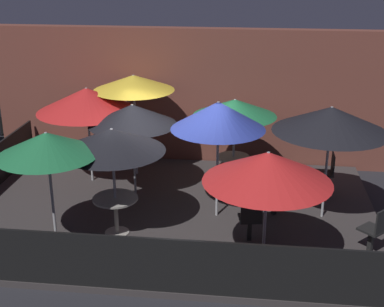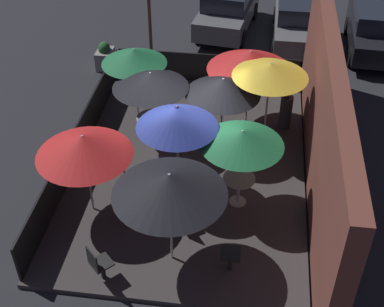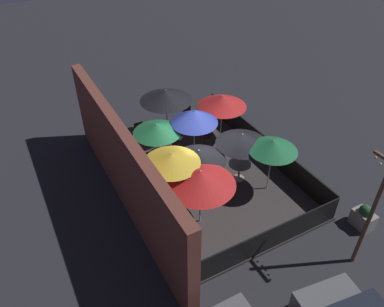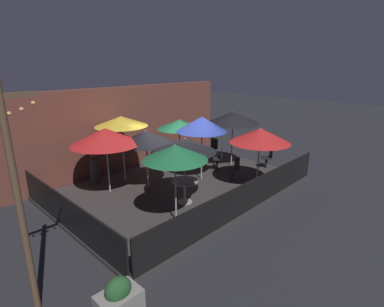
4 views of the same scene
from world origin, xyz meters
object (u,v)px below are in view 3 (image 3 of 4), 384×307
object	(u,v)px
patio_umbrella_6	(166,95)
patron_0	(170,220)
patio_chair_0	(207,136)
light_post	(374,208)
dining_table_1	(240,167)
patio_umbrella_2	(273,145)
dining_table_0	(159,156)
patio_chair_2	(178,136)
patio_umbrella_8	(222,101)
patio_chair_1	(140,132)
patio_umbrella_0	(157,128)
planter_box	(364,217)
patio_umbrella_3	(172,158)
patio_umbrella_7	(194,116)
patio_umbrella_5	(199,155)
patio_chair_3	(186,112)
patio_umbrella_4	(200,178)
patio_umbrella_1	(242,139)

from	to	relation	value
patio_umbrella_6	patron_0	world-z (taller)	patio_umbrella_6
patio_chair_0	light_post	xyz separation A→B (m)	(-7.40, -0.98, 1.70)
dining_table_1	patio_chair_0	xyz separation A→B (m)	(2.54, -0.04, -0.10)
patio_umbrella_6	patio_umbrella_2	bearing A→B (deg)	-160.12
dining_table_0	patio_chair_2	size ratio (longest dim) A/B	0.79
patio_umbrella_8	patio_chair_1	xyz separation A→B (m)	(1.42, 3.30, -1.36)
patio_umbrella_0	planter_box	world-z (taller)	patio_umbrella_0
patio_chair_1	patio_umbrella_6	bearing A→B (deg)	81.37
patio_umbrella_8	patio_chair_2	world-z (taller)	patio_umbrella_8
patio_umbrella_0	patron_0	size ratio (longest dim) A/B	1.80
patio_umbrella_3	dining_table_1	world-z (taller)	patio_umbrella_3
patio_umbrella_2	planter_box	size ratio (longest dim) A/B	2.41
patio_umbrella_3	patron_0	size ratio (longest dim) A/B	2.11
patron_0	light_post	distance (m)	6.09
patron_0	planter_box	size ratio (longest dim) A/B	1.26
patio_umbrella_3	patio_chair_2	distance (m)	4.17
patio_umbrella_7	patio_chair_0	distance (m)	2.05
patio_umbrella_3	planter_box	xyz separation A→B (m)	(-3.70, -5.35, -1.97)
patio_umbrella_5	patio_chair_3	xyz separation A→B (m)	(4.80, -2.00, -1.34)
patio_umbrella_4	patio_chair_3	size ratio (longest dim) A/B	2.52
patio_umbrella_6	patio_umbrella_7	xyz separation A→B (m)	(-2.15, -0.19, 0.06)
dining_table_0	patio_chair_2	xyz separation A→B (m)	(0.95, -1.32, -0.06)
dining_table_0	light_post	world-z (taller)	light_post
patio_umbrella_0	patio_chair_2	size ratio (longest dim) A/B	2.18
patio_umbrella_1	patio_umbrella_3	size ratio (longest dim) A/B	0.86
patio_umbrella_6	patron_0	size ratio (longest dim) A/B	2.01
patio_umbrella_4	dining_table_0	world-z (taller)	patio_umbrella_4
patio_chair_3	light_post	xyz separation A→B (m)	(-9.61, -0.84, 1.70)
patio_umbrella_8	patio_chair_1	world-z (taller)	patio_umbrella_8
patio_umbrella_5	patron_0	bearing A→B (deg)	123.45
patio_umbrella_6	patio_chair_1	xyz separation A→B (m)	(0.20, 1.24, -1.58)
patio_umbrella_0	patio_umbrella_1	size ratio (longest dim) A/B	0.99
patio_umbrella_5	patio_chair_3	size ratio (longest dim) A/B	2.27
patio_chair_0	patron_0	size ratio (longest dim) A/B	0.79
patio_chair_1	patio_umbrella_0	bearing A→B (deg)	-0.00
light_post	patio_umbrella_4	bearing A→B (deg)	43.54
patio_umbrella_4	dining_table_0	distance (m)	3.61
patio_umbrella_0	patio_umbrella_3	size ratio (longest dim) A/B	0.85
patio_umbrella_6	patron_0	bearing A→B (deg)	155.47
patio_umbrella_5	patron_0	size ratio (longest dim) A/B	1.77
patio_chair_0	patio_umbrella_1	bearing A→B (deg)	79.19
patio_umbrella_7	patio_umbrella_0	bearing A→B (deg)	79.91
patio_umbrella_3	patio_umbrella_8	bearing A→B (deg)	-51.77
patio_chair_1	patio_chair_2	world-z (taller)	patio_chair_2
patron_0	patio_umbrella_5	bearing A→B (deg)	-147.30
patio_umbrella_7	dining_table_1	xyz separation A→B (m)	(-1.85, -0.97, -1.54)
patio_umbrella_6	dining_table_0	xyz separation A→B (m)	(-1.89, 1.27, -1.49)
patio_umbrella_8	patio_chair_0	world-z (taller)	patio_umbrella_8
patio_chair_3	patio_chair_2	bearing A→B (deg)	7.33
dining_table_0	patio_umbrella_4	bearing A→B (deg)	179.96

